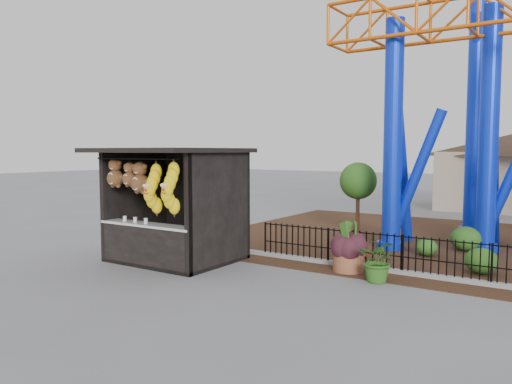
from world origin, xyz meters
The scene contains 9 objects.
ground centered at (0.00, 0.00, 0.00)m, with size 120.00×120.00×0.00m, color slate.
mulch_bed centered at (4.00, 8.00, 0.01)m, with size 18.00×12.00×0.02m, color #331E11.
curb centered at (4.00, 3.00, 0.06)m, with size 18.00×0.18×0.12m, color gray.
prize_booth centered at (-2.98, 0.91, 1.53)m, with size 3.50×3.40×3.12m.
picket_fence centered at (4.90, 3.00, 0.50)m, with size 12.20×0.06×1.00m, color black, non-canonical shape.
terracotta_planter centered at (1.56, 2.57, 0.27)m, with size 0.77×0.77×0.54m, color brown.
planter_foliage centered at (1.56, 2.57, 0.86)m, with size 0.70×0.70×0.64m, color #32141C.
potted_plant centered at (2.56, 2.01, 0.51)m, with size 0.92×0.80×1.03m, color #1A4C16.
landscaping centered at (4.59, 5.69, 0.32)m, with size 8.49×3.69×0.74m.
Camera 1 is at (6.46, -9.04, 3.04)m, focal length 35.00 mm.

